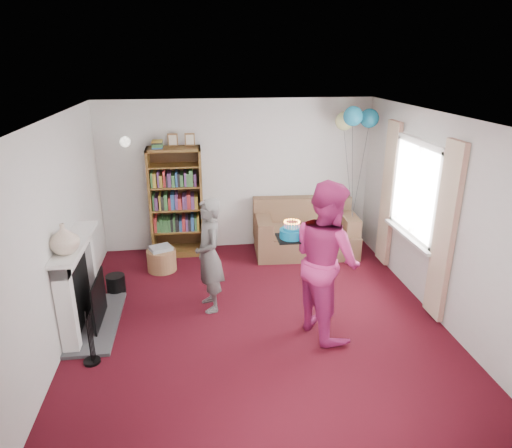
{
  "coord_description": "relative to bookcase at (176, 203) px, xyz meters",
  "views": [
    {
      "loc": [
        -0.69,
        -4.9,
        3.12
      ],
      "look_at": [
        0.06,
        0.6,
        1.07
      ],
      "focal_mm": 32.0,
      "sensor_mm": 36.0,
      "label": 1
    }
  ],
  "objects": [
    {
      "name": "ground",
      "position": [
        1.02,
        -2.3,
        -0.88
      ],
      "size": [
        5.0,
        5.0,
        0.0
      ],
      "primitive_type": "plane",
      "color": "black",
      "rests_on": "ground"
    },
    {
      "name": "wall_back",
      "position": [
        1.02,
        0.21,
        0.37
      ],
      "size": [
        4.5,
        0.02,
        2.5
      ],
      "primitive_type": "cube",
      "color": "silver",
      "rests_on": "ground"
    },
    {
      "name": "wall_left",
      "position": [
        -1.24,
        -2.3,
        0.37
      ],
      "size": [
        0.02,
        5.0,
        2.5
      ],
      "primitive_type": "cube",
      "color": "silver",
      "rests_on": "ground"
    },
    {
      "name": "wall_right",
      "position": [
        3.28,
        -2.3,
        0.37
      ],
      "size": [
        0.02,
        5.0,
        2.5
      ],
      "primitive_type": "cube",
      "color": "silver",
      "rests_on": "ground"
    },
    {
      "name": "ceiling",
      "position": [
        1.02,
        -2.3,
        1.62
      ],
      "size": [
        4.5,
        5.0,
        0.01
      ],
      "primitive_type": "cube",
      "color": "white",
      "rests_on": "wall_back"
    },
    {
      "name": "fireplace",
      "position": [
        -1.07,
        -2.11,
        -0.37
      ],
      "size": [
        0.55,
        1.8,
        1.12
      ],
      "color": "#3F3F42",
      "rests_on": "ground"
    },
    {
      "name": "window_bay",
      "position": [
        3.23,
        -1.7,
        0.32
      ],
      "size": [
        0.14,
        2.02,
        2.2
      ],
      "color": "white",
      "rests_on": "ground"
    },
    {
      "name": "wall_sconce",
      "position": [
        -0.73,
        0.06,
        1.0
      ],
      "size": [
        0.16,
        0.23,
        0.16
      ],
      "color": "gold",
      "rests_on": "ground"
    },
    {
      "name": "bookcase",
      "position": [
        0.0,
        0.0,
        0.0
      ],
      "size": [
        0.85,
        0.42,
        2.0
      ],
      "color": "#472B14",
      "rests_on": "ground"
    },
    {
      "name": "sofa",
      "position": [
        2.11,
        -0.23,
        -0.55
      ],
      "size": [
        1.67,
        0.88,
        0.88
      ],
      "rotation": [
        0.0,
        0.0,
        -0.06
      ],
      "color": "brown",
      "rests_on": "ground"
    },
    {
      "name": "wicker_basket",
      "position": [
        -0.25,
        -0.65,
        -0.7
      ],
      "size": [
        0.45,
        0.45,
        0.39
      ],
      "rotation": [
        0.0,
        0.0,
        0.42
      ],
      "color": "#9C7149",
      "rests_on": "ground"
    },
    {
      "name": "person_striped",
      "position": [
        0.45,
        -1.88,
        -0.13
      ],
      "size": [
        0.47,
        0.61,
        1.49
      ],
      "primitive_type": "imported",
      "rotation": [
        0.0,
        0.0,
        -1.35
      ],
      "color": "black",
      "rests_on": "ground"
    },
    {
      "name": "person_magenta",
      "position": [
        1.77,
        -2.59,
        0.05
      ],
      "size": [
        0.94,
        1.07,
        1.86
      ],
      "primitive_type": "imported",
      "rotation": [
        0.0,
        0.0,
        1.87
      ],
      "color": "#AA2261",
      "rests_on": "ground"
    },
    {
      "name": "birthday_cake",
      "position": [
        1.4,
        -2.39,
        0.31
      ],
      "size": [
        0.34,
        0.34,
        0.22
      ],
      "rotation": [
        0.0,
        0.0,
        -0.01
      ],
      "color": "black",
      "rests_on": "ground"
    },
    {
      "name": "balloons",
      "position": [
        2.82,
        -0.32,
        1.34
      ],
      "size": [
        0.63,
        0.68,
        1.77
      ],
      "color": "#3F3F3F",
      "rests_on": "ground"
    },
    {
      "name": "mantel_vase",
      "position": [
        -1.1,
        -2.45,
        0.41
      ],
      "size": [
        0.41,
        0.41,
        0.33
      ],
      "primitive_type": "imported",
      "rotation": [
        0.0,
        0.0,
        -0.35
      ],
      "color": "beige",
      "rests_on": "fireplace"
    }
  ]
}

